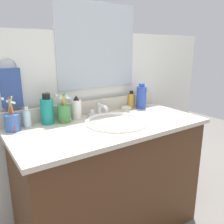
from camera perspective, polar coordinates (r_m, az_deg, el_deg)
The scene contains 17 objects.
vanity_cabinet at distance 1.57m, azimuth -0.36°, elevation -16.50°, with size 1.12×0.51×0.73m, color #4C2D19.
countertop at distance 1.41m, azimuth -0.39°, elevation -3.31°, with size 1.16×0.56×0.03m, color beige.
backsplash at distance 1.61m, azimuth -5.64°, elevation 1.15°, with size 1.16×0.02×0.09m, color beige.
back_wall at distance 1.71m, azimuth -6.50°, elevation -3.36°, with size 2.26×0.04×1.30m, color silver.
mirror_panel at distance 1.65m, azimuth -3.53°, elevation 15.72°, with size 0.60×0.01×0.56m, color #B2BCC6.
towel_ring at distance 1.45m, azimuth -24.05°, elevation 10.15°, with size 0.10×0.10×0.01m, color silver.
hand_towel at distance 1.44m, azimuth -23.40°, elevation 5.38°, with size 0.11×0.04×0.22m, color #334C8C.
sink_basin at distance 1.43m, azimuth 1.08°, elevation -3.79°, with size 0.38×0.38×0.11m.
faucet at distance 1.57m, azimuth -2.99°, elevation 0.14°, with size 0.16×0.10×0.08m.
bottle_shampoo_blue at distance 1.76m, azimuth 7.18°, elevation 3.66°, with size 0.07×0.07×0.19m.
bottle_gel_clear at distance 1.42m, azimuth -20.01°, elevation -1.47°, with size 0.05×0.05×0.12m.
bottle_mouthwash_teal at distance 1.44m, azimuth -15.53°, elevation 0.41°, with size 0.08×0.08×0.18m.
bottle_oil_amber at distance 1.78m, azimuth 4.71°, elevation 2.92°, with size 0.05×0.05×0.13m.
bottle_lotion_white at distance 1.50m, azimuth -8.62°, elevation 0.87°, with size 0.06×0.06×0.15m.
cup_blue_plastic at distance 1.38m, azimuth -23.20°, elevation -2.19°, with size 0.08×0.10×0.19m.
cup_green at distance 1.45m, azimuth -11.62°, elevation -0.21°, with size 0.08×0.09×0.19m.
soap_bar at distance 1.72m, azimuth 3.45°, elevation 0.96°, with size 0.06×0.04×0.02m, color white.
Camera 1 is at (-0.74, -1.11, 1.19)m, focal length 37.50 mm.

